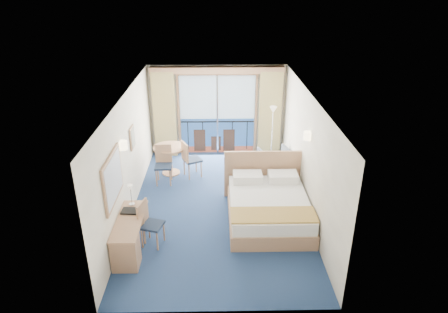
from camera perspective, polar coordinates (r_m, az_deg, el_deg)
floor at (r=9.56m, az=-0.82°, el=-7.15°), size 6.50×6.50×0.00m
room_walls at (r=8.76m, az=-0.88°, el=2.81°), size 4.04×6.54×2.72m
balcony_door at (r=12.00m, az=-0.98°, el=5.65°), size 2.36×0.03×2.52m
curtain_left at (r=11.91m, az=-8.46°, el=5.91°), size 0.65×0.22×2.55m
curtain_right at (r=11.92m, az=6.56°, el=6.03°), size 0.65×0.22×2.55m
pelmet at (r=11.50m, az=-1.00°, el=12.25°), size 3.80×0.25×0.18m
mirror at (r=7.73m, az=-15.60°, el=-3.07°), size 0.05×1.25×0.95m
wall_print at (r=9.44m, az=-12.95°, el=2.65°), size 0.04×0.42×0.52m
sconce_left at (r=8.40m, az=-14.23°, el=1.58°), size 0.18×0.18×0.18m
sconce_right at (r=8.81m, az=11.85°, el=2.92°), size 0.18×0.18×0.18m
bed at (r=8.99m, az=6.32°, el=-7.02°), size 1.91×2.27×1.20m
nightstand at (r=10.51m, az=8.74°, el=-2.48°), size 0.46×0.44×0.60m
phone at (r=10.39m, az=8.57°, el=-0.71°), size 0.19×0.16×0.07m
armchair at (r=10.96m, az=7.38°, el=-0.78°), size 1.01×1.02×0.75m
floor_lamp at (r=11.60m, az=6.99°, el=5.25°), size 0.22×0.22×1.62m
desk at (r=7.89m, az=-13.75°, el=-12.24°), size 0.51×1.47×0.69m
desk_chair at (r=8.21m, az=-10.79°, el=-9.05°), size 0.52×0.51×0.95m
folder at (r=8.28m, az=-13.28°, el=-7.58°), size 0.35×0.28×0.03m
desk_lamp at (r=8.32m, az=-13.21°, el=-4.82°), size 0.12×0.12×0.45m
round_table at (r=10.94m, az=-7.71°, el=0.46°), size 0.88×0.88×0.79m
table_chair_a at (r=10.71m, az=-4.99°, el=-0.12°), size 0.59×0.59×1.02m
table_chair_b at (r=10.53m, az=-8.64°, el=-0.75°), size 0.45×0.46×1.02m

